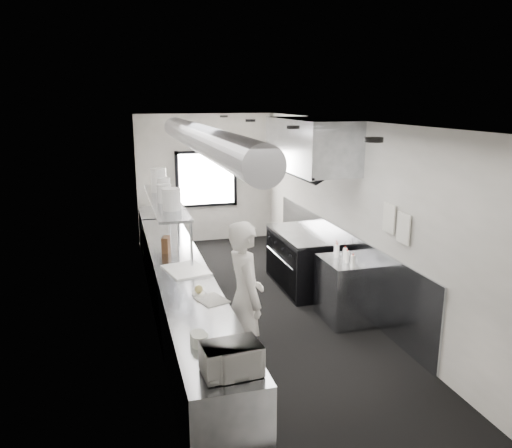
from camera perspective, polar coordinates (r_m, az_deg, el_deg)
floor at (r=7.78m, az=-0.07°, el=-9.57°), size 3.00×8.00×0.01m
ceiling at (r=7.14m, az=-0.08°, el=11.51°), size 3.00×8.00×0.01m
wall_back at (r=11.17m, az=-5.63°, el=5.12°), size 3.00×0.02×2.80m
wall_front at (r=3.85m, az=16.60°, el=-12.98°), size 3.00×0.02×2.80m
wall_left at (r=7.09m, az=-11.84°, el=-0.26°), size 0.02×8.00×2.80m
wall_right at (r=7.86m, az=10.52°, el=1.19°), size 0.02×8.00×2.80m
wall_cladding at (r=8.33m, az=9.23°, el=-4.08°), size 0.03×5.50×1.10m
hvac_duct at (r=7.39m, az=-6.24°, el=9.57°), size 0.40×6.40×0.40m
service_window at (r=11.13m, az=-5.60°, el=5.09°), size 1.36×0.05×1.25m
exhaust_hood at (r=8.18m, az=6.09°, el=8.87°), size 0.81×2.20×0.88m
prep_counter at (r=6.94m, az=-8.23°, el=-8.68°), size 0.70×6.00×0.90m
pass_shelf at (r=8.06m, az=-10.21°, el=2.50°), size 0.45×3.00×0.68m
range at (r=8.54m, az=5.39°, el=-4.07°), size 0.88×1.60×0.94m
bottle_station at (r=7.38m, az=10.12°, el=-7.34°), size 0.65×0.80×0.90m
far_work_table at (r=10.44m, az=-10.95°, el=-1.03°), size 0.70×1.20×0.90m
notice_sheet_a at (r=6.77m, az=14.80°, el=0.65°), size 0.02×0.28×0.38m
notice_sheet_b at (r=6.49m, az=16.32°, el=-0.47°), size 0.02×0.28×0.38m
line_cook at (r=5.79m, az=-1.22°, el=-8.40°), size 0.47×0.68×1.81m
microwave at (r=4.28m, az=-2.82°, el=-15.00°), size 0.47×0.37×0.27m
deli_tub_a at (r=4.83m, az=-6.60°, el=-12.60°), size 0.19×0.19×0.11m
deli_tub_b at (r=4.77m, az=-6.33°, el=-12.95°), size 0.16×0.16×0.11m
newspaper at (r=5.77m, az=-5.03°, el=-8.52°), size 0.39×0.44×0.01m
small_plate at (r=5.95m, az=-6.48°, el=-7.83°), size 0.20×0.20×0.01m
pastry at (r=5.93m, az=-6.49°, el=-7.33°), size 0.10×0.10×0.10m
cutting_board at (r=6.75m, az=-7.91°, el=-5.16°), size 0.62×0.74×0.02m
knife_block at (r=7.56m, az=-10.14°, el=-2.30°), size 0.15×0.23×0.23m
plate_stack_a at (r=7.24m, az=-9.52°, el=2.78°), size 0.35×0.35×0.31m
plate_stack_b at (r=7.79m, az=-10.32°, el=3.42°), size 0.26×0.26×0.28m
plate_stack_c at (r=8.28m, az=-10.36°, el=4.12°), size 0.27×0.27×0.30m
plate_stack_d at (r=8.69m, az=-10.94°, el=4.90°), size 0.27×0.27×0.41m
squeeze_bottle_a at (r=6.91m, az=10.88°, el=-4.17°), size 0.06×0.06×0.17m
squeeze_bottle_b at (r=7.08m, az=10.25°, el=-3.68°), size 0.07×0.07×0.17m
squeeze_bottle_c at (r=7.22m, az=10.01°, el=-3.34°), size 0.06×0.06×0.17m
squeeze_bottle_d at (r=7.31m, az=9.13°, el=-3.02°), size 0.08×0.08×0.19m
squeeze_bottle_e at (r=7.41m, az=9.03°, el=-2.74°), size 0.07×0.07×0.19m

